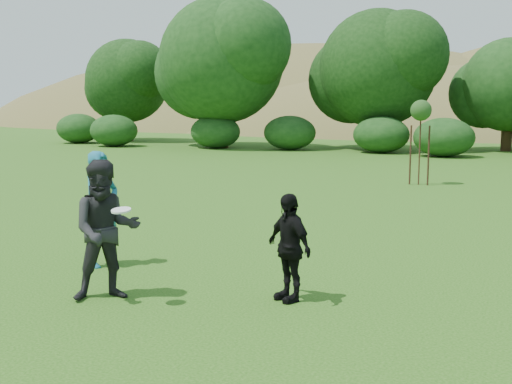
% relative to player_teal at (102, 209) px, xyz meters
% --- Properties ---
extents(ground, '(120.00, 120.00, 0.00)m').
position_rel_player_teal_xyz_m(ground, '(1.90, -0.81, -0.98)').
color(ground, '#19470C').
rests_on(ground, ground).
extents(player_teal, '(0.57, 0.78, 1.97)m').
position_rel_player_teal_xyz_m(player_teal, '(0.00, 0.00, 0.00)').
color(player_teal, '#1B637C').
rests_on(player_teal, ground).
extents(player_grey, '(1.23, 1.20, 1.99)m').
position_rel_player_teal_xyz_m(player_grey, '(1.24, -1.52, 0.01)').
color(player_grey, black).
rests_on(player_grey, ground).
extents(player_black, '(0.96, 0.80, 1.53)m').
position_rel_player_teal_xyz_m(player_black, '(3.62, -0.52, -0.22)').
color(player_black, black).
rests_on(player_black, ground).
extents(frisbee, '(0.27, 0.27, 0.06)m').
position_rel_player_teal_xyz_m(frisbee, '(1.67, -1.74, 0.36)').
color(frisbee, white).
rests_on(frisbee, ground).
extents(sapling, '(0.70, 0.70, 2.85)m').
position_rel_player_teal_xyz_m(sapling, '(3.03, 13.12, 1.44)').
color(sapling, '#3C2317').
rests_on(sapling, ground).
extents(hillside, '(150.00, 72.00, 52.00)m').
position_rel_player_teal_xyz_m(hillside, '(1.34, 67.64, -12.96)').
color(hillside, olive).
rests_on(hillside, ground).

